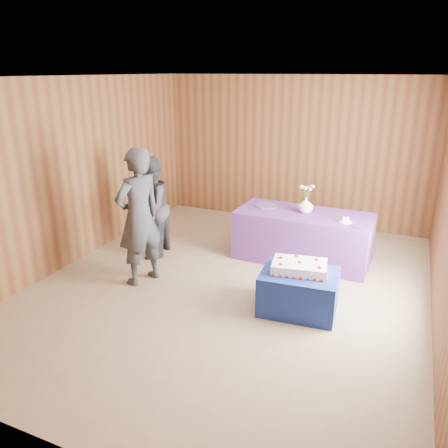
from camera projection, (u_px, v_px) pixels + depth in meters
The scene contains 13 objects.
ground at pixel (230, 286), 5.93m from camera, with size 6.00×6.00×0.00m, color gray.
room_shell at pixel (231, 154), 5.33m from camera, with size 5.04×6.04×2.72m.
cake_table at pixel (299, 291), 5.26m from camera, with size 0.90×0.70×0.50m, color #1B2497.
serving_table at pixel (303, 236), 6.65m from camera, with size 2.00×0.90×0.75m, color #5D3085.
sheet_cake at pixel (299, 267), 5.20m from camera, with size 0.73×0.56×0.15m.
vase at pixel (306, 205), 6.52m from camera, with size 0.22×0.22×0.23m, color white.
flower_spray at pixel (307, 188), 6.43m from camera, with size 0.23×0.23×0.17m.
platter at pixel (266, 206), 6.84m from camera, with size 0.34×0.34×0.02m, color #5E4891.
plate at pixel (345, 222), 6.13m from camera, with size 0.18×0.18×0.01m, color white.
cake_slice at pixel (346, 219), 6.11m from camera, with size 0.08×0.07×0.09m.
knife at pixel (350, 226), 5.97m from camera, with size 0.26×0.02×0.00m, color #B0B0B4.
guest_left at pixel (139, 217), 5.77m from camera, with size 0.68×0.45×1.86m, color #33343D.
guest_right at pixel (151, 208), 6.66m from camera, with size 0.76×0.59×1.57m, color #33323C.
Camera 1 is at (2.04, -4.90, 2.78)m, focal length 35.00 mm.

